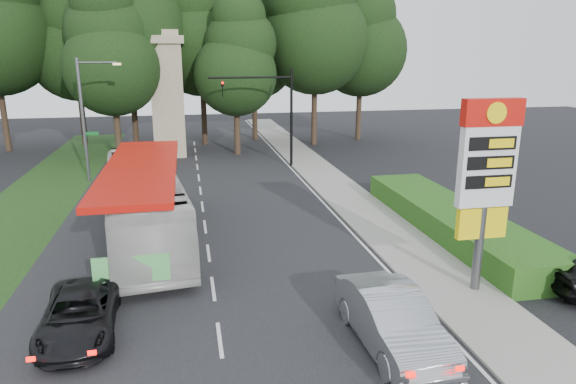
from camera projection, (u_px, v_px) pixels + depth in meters
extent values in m
plane|color=black|center=(221.00, 349.00, 14.79)|extent=(120.00, 120.00, 0.00)
cube|color=black|center=(204.00, 221.00, 26.15)|extent=(14.00, 80.00, 0.02)
cube|color=gray|center=(363.00, 210.00, 27.73)|extent=(3.00, 80.00, 0.12)
cube|color=#193814|center=(36.00, 199.00, 30.04)|extent=(5.00, 50.00, 0.02)
cube|color=#244D14|center=(452.00, 220.00, 24.37)|extent=(3.00, 14.00, 1.20)
cylinder|color=#59595E|center=(479.00, 250.00, 18.00)|extent=(0.32, 0.32, 3.20)
cube|color=yellow|center=(481.00, 223.00, 17.73)|extent=(1.80, 0.25, 1.10)
cube|color=silver|center=(487.00, 166.00, 17.21)|extent=(2.00, 0.35, 2.80)
cube|color=#BC110A|center=(493.00, 112.00, 16.74)|extent=(2.10, 0.40, 0.90)
cylinder|color=yellow|center=(497.00, 113.00, 16.53)|extent=(0.70, 0.05, 0.70)
cube|color=black|center=(493.00, 143.00, 16.82)|extent=(1.70, 0.04, 0.45)
cube|color=black|center=(491.00, 163.00, 16.99)|extent=(1.70, 0.04, 0.45)
cube|color=black|center=(489.00, 182.00, 17.16)|extent=(1.70, 0.04, 0.45)
cylinder|color=black|center=(291.00, 119.00, 37.89)|extent=(0.20, 0.20, 7.20)
cylinder|color=black|center=(250.00, 77.00, 36.54)|extent=(6.00, 0.14, 0.14)
imported|color=black|center=(222.00, 81.00, 36.23)|extent=(0.18, 0.22, 1.10)
sphere|color=#FF0C05|center=(222.00, 83.00, 36.11)|extent=(0.18, 0.18, 0.18)
cylinder|color=#59595E|center=(83.00, 121.00, 33.22)|extent=(0.20, 0.20, 8.00)
cylinder|color=#59595E|center=(97.00, 62.00, 32.48)|extent=(2.40, 0.12, 0.12)
cube|color=#FFE599|center=(117.00, 64.00, 32.73)|extent=(0.50, 0.22, 0.14)
cube|color=#0C591E|center=(92.00, 133.00, 33.51)|extent=(0.85, 0.04, 0.22)
cube|color=#0C591E|center=(86.00, 137.00, 33.93)|extent=(0.04, 0.85, 0.22)
cube|color=gray|center=(168.00, 101.00, 41.64)|extent=(2.50, 2.50, 9.00)
cube|color=gray|center=(164.00, 40.00, 40.39)|extent=(3.00, 3.00, 0.60)
cube|color=gray|center=(164.00, 33.00, 40.26)|extent=(2.20, 2.20, 0.50)
cylinder|color=#2D2116|center=(4.00, 115.00, 44.09)|extent=(0.50, 0.50, 6.30)
cylinder|color=#2D2116|center=(82.00, 116.00, 47.23)|extent=(0.50, 0.50, 5.40)
sphere|color=black|center=(76.00, 53.00, 45.78)|extent=(8.40, 8.40, 8.40)
sphere|color=black|center=(72.00, 18.00, 45.00)|extent=(7.20, 7.20, 7.20)
cylinder|color=#2D2116|center=(134.00, 114.00, 44.24)|extent=(0.50, 0.50, 6.48)
sphere|color=black|center=(128.00, 33.00, 42.50)|extent=(10.08, 10.08, 10.08)
cylinder|color=#2D2116|center=(204.00, 113.00, 47.34)|extent=(0.50, 0.50, 5.94)
sphere|color=black|center=(201.00, 44.00, 45.74)|extent=(9.24, 9.24, 9.24)
sphere|color=black|center=(199.00, 5.00, 44.88)|extent=(7.92, 7.92, 7.92)
cylinder|color=#2D2116|center=(255.00, 113.00, 50.27)|extent=(0.50, 0.50, 5.22)
sphere|color=black|center=(254.00, 56.00, 48.86)|extent=(8.12, 8.12, 8.12)
sphere|color=black|center=(253.00, 25.00, 48.11)|extent=(6.96, 6.96, 6.96)
cylinder|color=#2D2116|center=(314.00, 112.00, 47.30)|extent=(0.50, 0.50, 6.12)
sphere|color=black|center=(315.00, 41.00, 45.66)|extent=(9.52, 9.52, 9.52)
sphere|color=black|center=(316.00, 0.00, 44.77)|extent=(8.16, 8.16, 8.16)
cylinder|color=#2D2116|center=(359.00, 111.00, 50.21)|extent=(0.50, 0.50, 5.58)
sphere|color=black|center=(361.00, 50.00, 48.71)|extent=(8.68, 8.68, 8.68)
sphere|color=black|center=(362.00, 16.00, 47.90)|extent=(7.44, 7.44, 7.44)
cylinder|color=#2D2116|center=(118.00, 131.00, 40.50)|extent=(0.50, 0.50, 4.68)
sphere|color=black|center=(112.00, 68.00, 39.25)|extent=(7.28, 7.28, 7.28)
sphere|color=black|center=(109.00, 33.00, 38.57)|extent=(6.24, 6.24, 6.24)
sphere|color=black|center=(106.00, 2.00, 37.99)|extent=(4.68, 4.68, 4.68)
cylinder|color=#2D2116|center=(237.00, 129.00, 42.81)|extent=(0.50, 0.50, 4.32)
sphere|color=black|center=(236.00, 75.00, 41.65)|extent=(6.72, 6.72, 6.72)
sphere|color=black|center=(235.00, 44.00, 41.03)|extent=(5.76, 5.76, 5.76)
sphere|color=black|center=(234.00, 17.00, 40.49)|extent=(4.32, 4.32, 4.32)
imported|color=silver|center=(144.00, 204.00, 22.92)|extent=(4.52, 12.96, 3.54)
imported|color=#A6A8AD|center=(392.00, 320.00, 14.72)|extent=(2.01, 5.26, 1.71)
imported|color=black|center=(79.00, 314.00, 15.48)|extent=(2.36, 4.72, 1.28)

